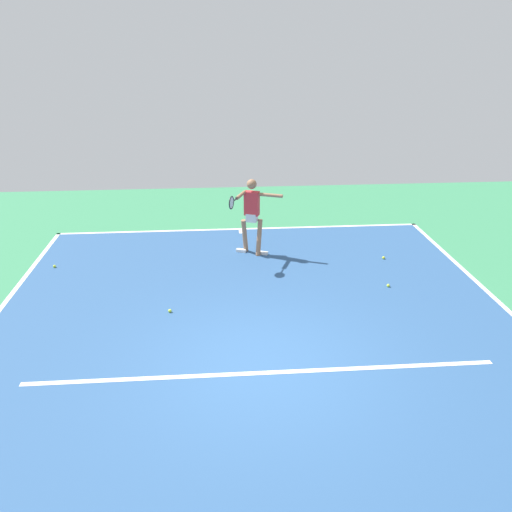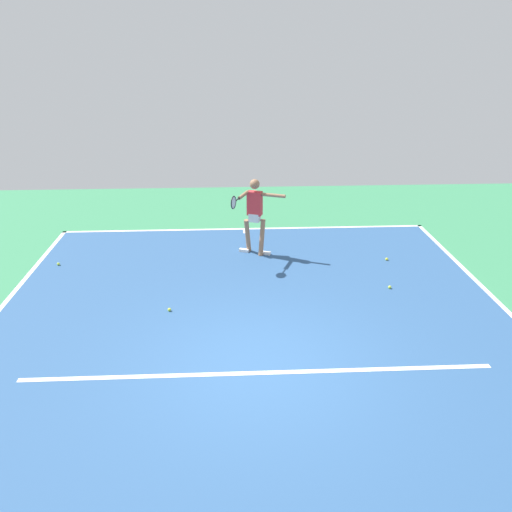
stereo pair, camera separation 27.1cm
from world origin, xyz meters
TOP-DOWN VIEW (x-y plane):
  - ground_plane at (0.00, 0.00)m, footprint 21.73×21.73m
  - court_surface at (0.00, 0.00)m, footprint 9.82×13.06m
  - court_line_baseline_near at (0.00, -6.48)m, footprint 9.82×0.10m
  - court_line_service at (0.00, 0.23)m, footprint 7.36×0.10m
  - court_line_centre_mark at (0.00, -6.28)m, footprint 0.10×0.30m
  - tennis_player at (-0.18, -4.68)m, footprint 1.27×1.16m
  - tennis_ball_by_sideline at (-3.25, -4.10)m, footprint 0.07×0.07m
  - tennis_ball_by_baseline at (1.59, -1.86)m, footprint 0.07×0.07m
  - tennis_ball_near_service_line at (-2.89, -2.61)m, footprint 0.07×0.07m
  - tennis_ball_far_corner at (4.35, -4.20)m, footprint 0.07×0.07m

SIDE VIEW (x-z plane):
  - ground_plane at x=0.00m, z-range 0.00..0.00m
  - court_surface at x=0.00m, z-range 0.00..0.00m
  - court_line_baseline_near at x=0.00m, z-range 0.00..0.01m
  - court_line_service at x=0.00m, z-range 0.00..0.01m
  - court_line_centre_mark at x=0.00m, z-range 0.00..0.01m
  - tennis_ball_by_sideline at x=-3.25m, z-range 0.00..0.07m
  - tennis_ball_by_baseline at x=1.59m, z-range 0.00..0.07m
  - tennis_ball_near_service_line at x=-2.89m, z-range 0.00..0.07m
  - tennis_ball_far_corner at x=4.35m, z-range 0.00..0.07m
  - tennis_player at x=-0.18m, z-range 0.15..1.99m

